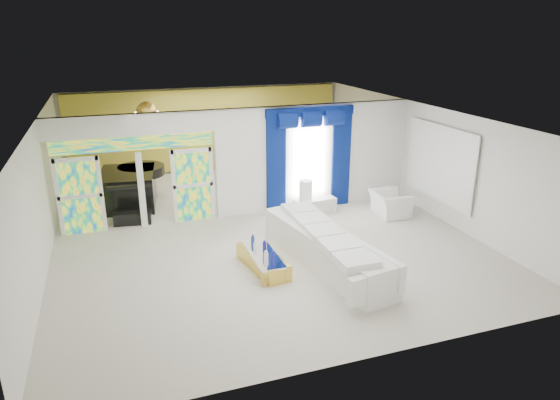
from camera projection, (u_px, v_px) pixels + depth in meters
name	position (u px, v px, depth m)	size (l,w,h in m)	color
floor	(255.00, 226.00, 13.35)	(12.00, 12.00, 0.00)	#B7AF9E
dividing_wall	(316.00, 156.00, 14.41)	(5.70, 0.18, 3.00)	white
dividing_header	(132.00, 125.00, 12.47)	(4.30, 0.18, 0.55)	white
stained_panel_left	(80.00, 196.00, 12.60)	(0.95, 0.04, 2.00)	#994C3F
stained_panel_right	(193.00, 185.00, 13.48)	(0.95, 0.04, 2.00)	#994C3F
stained_transom	(134.00, 143.00, 12.62)	(4.00, 0.05, 0.35)	#994C3F
window_pane	(309.00, 160.00, 14.26)	(1.00, 0.02, 2.30)	white
blue_drape_left	(276.00, 164.00, 13.95)	(0.55, 0.10, 2.80)	#030F40
blue_drape_right	(341.00, 159.00, 14.56)	(0.55, 0.10, 2.80)	#030F40
blue_pelmet	(310.00, 112.00, 13.79)	(2.60, 0.12, 0.25)	#030F40
wall_mirror	(440.00, 163.00, 13.48)	(0.04, 2.70, 1.90)	white
gold_curtains	(208.00, 130.00, 18.12)	(9.70, 0.12, 2.90)	gold
white_sofa	(325.00, 250.00, 11.03)	(0.87, 4.06, 0.77)	white
coffee_table	(263.00, 261.00, 10.95)	(0.55, 1.64, 0.36)	gold
console_table	(315.00, 206.00, 14.27)	(1.21, 0.38, 0.40)	silver
table_lamp	(306.00, 190.00, 14.01)	(0.36, 0.36, 0.58)	white
armchair	(390.00, 204.00, 14.02)	(1.04, 0.91, 0.68)	white
grand_piano	(128.00, 188.00, 14.79)	(1.53, 2.01, 1.02)	black
piano_bench	(133.00, 218.00, 13.48)	(0.98, 0.38, 0.33)	black
tv_console	(80.00, 199.00, 14.15)	(0.58, 0.53, 0.85)	tan
chandelier	(146.00, 112.00, 14.80)	(0.60, 0.60, 0.60)	gold
decanters	(263.00, 251.00, 10.81)	(0.24, 1.14, 0.27)	navy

